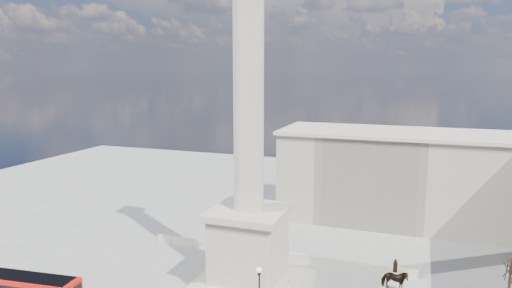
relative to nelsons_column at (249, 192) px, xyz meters
name	(u,v)px	position (x,y,z in m)	size (l,w,h in m)	color
nelsons_column	(249,192)	(0.00, 0.00, 0.00)	(14.00, 14.00, 49.85)	beige
balustrade_wall	(275,254)	(0.00, 11.00, -12.37)	(40.00, 0.60, 1.10)	beige
building_northeast	(422,178)	(20.00, 35.00, -4.59)	(51.00, 17.00, 16.60)	beige
bare_tree_far	(511,268)	(29.55, 4.79, -7.27)	(1.76, 1.76, 7.17)	#332319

